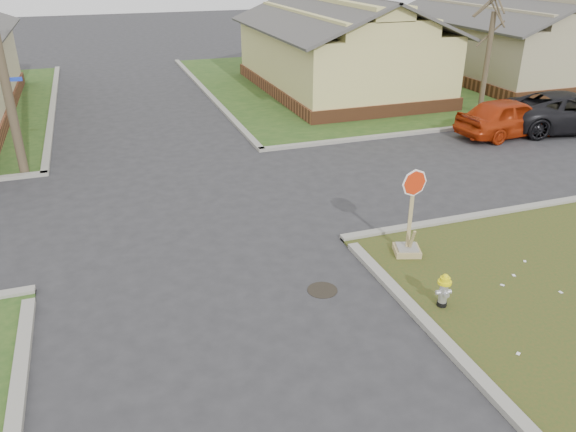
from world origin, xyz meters
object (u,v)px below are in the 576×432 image
object	(u,v)px
red_sedan	(510,117)
dark_pickup	(571,112)
fire_hydrant	(444,288)
stop_sign	(408,236)

from	to	relation	value
red_sedan	dark_pickup	xyz separation A→B (m)	(2.74, -0.24, 0.02)
fire_hydrant	red_sedan	xyz separation A→B (m)	(8.90, 9.15, 0.28)
fire_hydrant	stop_sign	distance (m)	2.16
fire_hydrant	dark_pickup	size ratio (longest dim) A/B	0.14
red_sedan	dark_pickup	distance (m)	2.75
fire_hydrant	dark_pickup	xyz separation A→B (m)	(11.64, 8.91, 0.30)
stop_sign	red_sedan	world-z (taller)	stop_sign
stop_sign	fire_hydrant	bearing A→B (deg)	-83.13
stop_sign	red_sedan	bearing A→B (deg)	58.19
dark_pickup	stop_sign	bearing A→B (deg)	134.35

